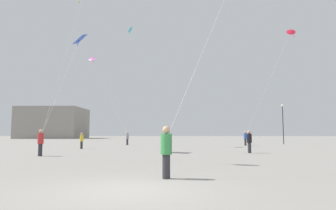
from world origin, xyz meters
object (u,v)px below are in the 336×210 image
at_px(person_in_red, 41,141).
at_px(person_in_grey, 127,138).
at_px(person_in_blue, 245,138).
at_px(building_left_hall, 54,123).
at_px(kite_cyan_delta, 130,34).
at_px(kite_crimson_diamond, 291,33).
at_px(kite_cobalt_delta, 79,40).
at_px(lamppost_east, 283,118).
at_px(person_in_black, 249,141).
at_px(kite_magenta_delta, 93,62).
at_px(person_in_yellow, 82,140).
at_px(person_in_green, 166,150).

xyz_separation_m(person_in_red, person_in_grey, (2.36, 18.63, -0.05)).
bearing_deg(person_in_blue, building_left_hall, 147.10).
height_order(person_in_red, kite_cyan_delta, kite_cyan_delta).
bearing_deg(person_in_blue, kite_cyan_delta, -151.10).
xyz_separation_m(kite_crimson_diamond, kite_cobalt_delta, (-21.85, -11.61, -4.24)).
relative_size(person_in_red, lamppost_east, 0.32).
height_order(person_in_black, person_in_grey, person_in_black).
relative_size(kite_cyan_delta, building_left_hall, 0.71).
height_order(person_in_red, person_in_blue, person_in_red).
bearing_deg(kite_crimson_diamond, building_left_hall, 135.28).
height_order(person_in_blue, kite_cobalt_delta, kite_cobalt_delta).
bearing_deg(person_in_black, building_left_hall, -8.57).
bearing_deg(kite_magenta_delta, kite_cyan_delta, -51.48).
distance_m(person_in_yellow, kite_magenta_delta, 18.16).
bearing_deg(kite_cyan_delta, lamppost_east, 22.46).
bearing_deg(kite_cobalt_delta, building_left_hall, 115.37).
relative_size(person_in_black, kite_cobalt_delta, 0.20).
distance_m(person_in_green, building_left_hall, 85.58).
xyz_separation_m(person_in_yellow, kite_magenta_delta, (-3.38, 13.88, 11.21)).
xyz_separation_m(person_in_blue, kite_cobalt_delta, (-16.47, -13.39, 8.45)).
bearing_deg(person_in_blue, person_in_grey, -168.68).
bearing_deg(kite_cyan_delta, person_in_green, -76.61).
distance_m(person_in_grey, kite_cobalt_delta, 16.51).
distance_m(person_in_green, kite_crimson_diamond, 31.66).
bearing_deg(building_left_hall, person_in_black, -55.51).
distance_m(kite_cyan_delta, kite_cobalt_delta, 10.69).
relative_size(person_in_yellow, person_in_grey, 0.92).
distance_m(kite_cyan_delta, lamppost_east, 23.78).
xyz_separation_m(person_in_blue, person_in_yellow, (-17.66, -8.68, -0.11)).
distance_m(person_in_blue, kite_cyan_delta, 18.91).
xyz_separation_m(person_in_yellow, kite_cyan_delta, (3.72, 4.96, 12.33)).
relative_size(person_in_red, person_in_yellow, 1.14).
relative_size(person_in_blue, person_in_yellow, 1.12).
distance_m(person_in_green, lamppost_east, 35.20).
height_order(person_in_red, lamppost_east, lamppost_east).
bearing_deg(building_left_hall, kite_cyan_delta, -58.68).
bearing_deg(lamppost_east, person_in_grey, -169.47).
distance_m(person_in_red, person_in_yellow, 9.28).
xyz_separation_m(person_in_blue, person_in_black, (-2.62, -14.13, -0.01)).
bearing_deg(kite_cyan_delta, kite_magenta_delta, 128.52).
height_order(kite_cobalt_delta, lamppost_east, kite_cobalt_delta).
bearing_deg(person_in_blue, person_in_green, -92.95).
xyz_separation_m(kite_crimson_diamond, building_left_hall, (-51.58, 51.09, -9.15)).
height_order(kite_cyan_delta, kite_cobalt_delta, kite_cyan_delta).
height_order(person_in_yellow, kite_cyan_delta, kite_cyan_delta).
distance_m(person_in_blue, person_in_black, 14.38).
bearing_deg(lamppost_east, kite_crimson_diamond, -97.32).
relative_size(kite_magenta_delta, kite_cobalt_delta, 1.34).
height_order(person_in_black, person_in_yellow, person_in_black).
bearing_deg(person_in_black, person_in_blue, -53.56).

